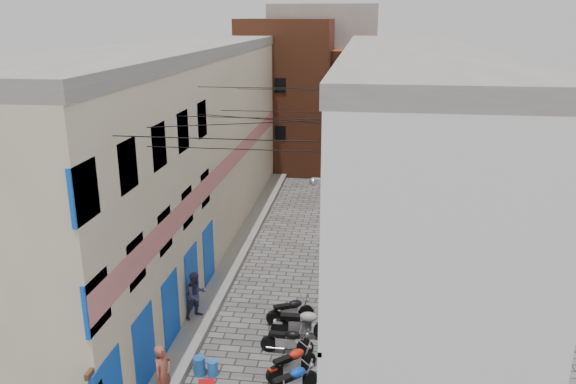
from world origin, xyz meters
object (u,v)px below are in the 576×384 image
at_px(motorcycle_d, 291,361).
at_px(motorcycle_g, 290,309).
at_px(water_jug_near, 199,366).
at_px(person_b, 196,295).
at_px(motorcycle_c, 292,380).
at_px(water_jug_far, 213,368).
at_px(person_a, 163,374).
at_px(motorcycle_f, 302,322).
at_px(motorcycle_e, 287,339).

bearing_deg(motorcycle_d, motorcycle_g, 146.95).
bearing_deg(water_jug_near, person_b, 107.65).
height_order(motorcycle_c, motorcycle_d, motorcycle_c).
distance_m(water_jug_near, water_jug_far, 0.40).
height_order(person_a, water_jug_far, person_a).
height_order(motorcycle_f, person_a, person_a).
bearing_deg(motorcycle_f, water_jug_near, -51.07).
xyz_separation_m(motorcycle_e, water_jug_far, (-2.02, -1.43, -0.25)).
xyz_separation_m(person_a, person_b, (-0.39, 4.36, 0.01)).
bearing_deg(water_jug_far, motorcycle_g, 60.54).
xyz_separation_m(motorcycle_e, motorcycle_f, (0.37, 0.90, 0.11)).
height_order(motorcycle_d, water_jug_far, motorcycle_d).
bearing_deg(motorcycle_g, motorcycle_e, -20.71).
xyz_separation_m(motorcycle_c, person_b, (-3.74, 3.43, 0.58)).
relative_size(motorcycle_c, motorcycle_f, 0.84).
bearing_deg(motorcycle_c, person_a, -116.22).
height_order(person_b, water_jug_far, person_b).
relative_size(motorcycle_g, water_jug_near, 2.98).
xyz_separation_m(person_a, water_jug_near, (0.51, 1.56, -0.78)).
bearing_deg(motorcycle_e, water_jug_far, -52.64).
bearing_deg(person_b, water_jug_near, -124.13).
bearing_deg(water_jug_far, person_b, 114.86).
relative_size(motorcycle_d, person_a, 1.05).
bearing_deg(person_b, person_a, -136.72).
xyz_separation_m(motorcycle_d, motorcycle_g, (-0.44, 3.02, -0.00)).
height_order(motorcycle_c, motorcycle_f, motorcycle_f).
bearing_deg(person_b, water_jug_far, -116.92).
bearing_deg(water_jug_far, person_a, -119.98).
bearing_deg(water_jug_near, motorcycle_c, -12.33).
bearing_deg(motorcycle_e, person_b, -110.34).
height_order(motorcycle_f, person_b, person_b).
bearing_deg(motorcycle_g, motorcycle_d, -16.97).
bearing_deg(water_jug_far, motorcycle_e, 35.27).
relative_size(motorcycle_e, person_b, 1.02).
distance_m(motorcycle_f, person_b, 3.74).
xyz_separation_m(motorcycle_e, person_b, (-3.31, 1.37, 0.59)).
relative_size(motorcycle_c, person_a, 1.06).
bearing_deg(water_jug_far, water_jug_near, -178.10).
height_order(motorcycle_e, motorcycle_f, motorcycle_f).
relative_size(person_a, person_b, 0.99).
distance_m(motorcycle_c, motorcycle_e, 2.11).
height_order(motorcycle_f, water_jug_far, motorcycle_f).
bearing_deg(motorcycle_g, water_jug_far, -54.70).
relative_size(water_jug_near, water_jug_far, 1.20).
xyz_separation_m(person_a, water_jug_far, (0.91, 1.57, -0.83)).
xyz_separation_m(motorcycle_g, water_jug_far, (-1.87, -3.31, -0.26)).
distance_m(motorcycle_e, motorcycle_f, 0.98).
relative_size(motorcycle_f, motorcycle_g, 1.20).
relative_size(motorcycle_e, motorcycle_f, 0.82).
relative_size(motorcycle_c, person_b, 1.05).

